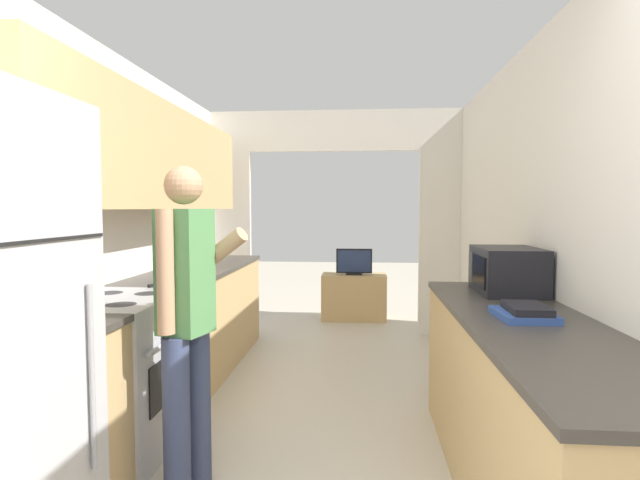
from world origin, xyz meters
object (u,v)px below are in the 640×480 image
object	(u,v)px
book_stack	(525,312)
knife	(159,284)
microwave	(507,270)
range_oven	(116,375)
tv_cabinet	(354,297)
person	(186,321)
television	(354,262)

from	to	relation	value
book_stack	knife	distance (m)	2.26
microwave	range_oven	bearing A→B (deg)	-170.50
book_stack	tv_cabinet	distance (m)	4.10
person	microwave	xyz separation A→B (m)	(1.73, 0.75, 0.17)
person	knife	xyz separation A→B (m)	(-0.49, 0.85, 0.04)
microwave	book_stack	xyz separation A→B (m)	(-0.12, -0.73, -0.11)
knife	tv_cabinet	bearing A→B (deg)	98.96
microwave	television	distance (m)	3.34
person	book_stack	world-z (taller)	person
book_stack	tv_cabinet	size ratio (longest dim) A/B	0.38
person	tv_cabinet	xyz separation A→B (m)	(0.76, 3.98, -0.58)
person	television	bearing A→B (deg)	6.25
television	knife	world-z (taller)	knife
person	microwave	world-z (taller)	person
range_oven	person	world-z (taller)	person
tv_cabinet	knife	bearing A→B (deg)	-111.73
microwave	knife	world-z (taller)	microwave
range_oven	knife	distance (m)	0.66
book_stack	television	bearing A→B (deg)	102.34
person	book_stack	xyz separation A→B (m)	(1.61, 0.02, 0.07)
television	tv_cabinet	bearing A→B (deg)	90.00
range_oven	knife	world-z (taller)	range_oven
tv_cabinet	television	xyz separation A→B (m)	(0.00, -0.04, 0.45)
television	knife	xyz separation A→B (m)	(-1.25, -3.09, 0.17)
person	book_stack	distance (m)	1.61
microwave	tv_cabinet	bearing A→B (deg)	106.87
microwave	television	world-z (taller)	microwave
person	knife	world-z (taller)	person
tv_cabinet	knife	xyz separation A→B (m)	(-1.25, -3.13, 0.62)
microwave	book_stack	world-z (taller)	microwave
book_stack	knife	bearing A→B (deg)	158.48
microwave	person	bearing A→B (deg)	-156.58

